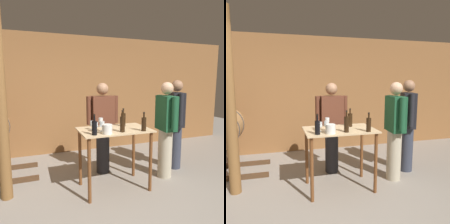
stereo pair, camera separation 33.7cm
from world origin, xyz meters
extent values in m
plane|color=gray|center=(0.00, 0.00, 0.00)|extent=(14.00, 14.00, 0.00)
cube|color=brown|center=(0.00, 2.47, 1.35)|extent=(8.40, 0.05, 2.70)
cube|color=#D1B284|center=(0.11, 0.41, 0.94)|extent=(1.07, 0.69, 0.02)
cylinder|color=brown|center=(-0.37, 0.13, 0.46)|extent=(0.05, 0.05, 0.93)
cylinder|color=brown|center=(0.58, 0.13, 0.46)|extent=(0.05, 0.05, 0.93)
cylinder|color=brown|center=(-0.37, 0.70, 0.46)|extent=(0.05, 0.05, 0.93)
cylinder|color=brown|center=(0.58, 0.70, 0.46)|extent=(0.05, 0.05, 0.93)
cylinder|color=brown|center=(-1.45, 0.67, 1.35)|extent=(0.16, 0.16, 2.70)
cylinder|color=black|center=(-0.27, 0.18, 1.04)|extent=(0.07, 0.07, 0.19)
cylinder|color=black|center=(-0.27, 0.18, 1.19)|extent=(0.02, 0.02, 0.09)
cylinder|color=black|center=(-0.27, 0.18, 1.22)|extent=(0.03, 0.03, 0.02)
cylinder|color=black|center=(0.15, 0.20, 1.06)|extent=(0.07, 0.07, 0.22)
cylinder|color=black|center=(0.15, 0.20, 1.22)|extent=(0.02, 0.02, 0.09)
cylinder|color=black|center=(0.15, 0.20, 1.25)|extent=(0.03, 0.03, 0.02)
cylinder|color=black|center=(0.32, 0.56, 1.05)|extent=(0.07, 0.07, 0.21)
cylinder|color=black|center=(0.32, 0.56, 1.20)|extent=(0.02, 0.02, 0.08)
cylinder|color=black|center=(0.32, 0.56, 1.23)|extent=(0.03, 0.03, 0.02)
cylinder|color=black|center=(0.47, 0.15, 1.05)|extent=(0.07, 0.07, 0.20)
cylinder|color=black|center=(0.47, 0.15, 1.19)|extent=(0.02, 0.02, 0.08)
cylinder|color=black|center=(0.47, 0.15, 1.22)|extent=(0.03, 0.03, 0.02)
cylinder|color=silver|center=(-0.22, 0.49, 0.95)|extent=(0.06, 0.06, 0.00)
cylinder|color=silver|center=(-0.22, 0.49, 0.98)|extent=(0.01, 0.01, 0.06)
cylinder|color=silver|center=(-0.22, 0.49, 1.05)|extent=(0.06, 0.06, 0.07)
cylinder|color=silver|center=(-0.21, 0.34, 0.95)|extent=(0.06, 0.06, 0.00)
cylinder|color=silver|center=(-0.21, 0.34, 0.98)|extent=(0.01, 0.01, 0.07)
cylinder|color=silver|center=(-0.21, 0.34, 1.05)|extent=(0.07, 0.07, 0.07)
cylinder|color=silver|center=(-0.11, 0.35, 0.95)|extent=(0.06, 0.06, 0.00)
cylinder|color=silver|center=(-0.11, 0.35, 0.99)|extent=(0.01, 0.01, 0.08)
cylinder|color=silver|center=(-0.11, 0.35, 1.06)|extent=(0.07, 0.07, 0.07)
cylinder|color=silver|center=(-0.04, 0.64, 0.95)|extent=(0.06, 0.06, 0.00)
cylinder|color=silver|center=(-0.04, 0.64, 0.99)|extent=(0.01, 0.01, 0.07)
cylinder|color=silver|center=(-0.04, 0.64, 1.06)|extent=(0.07, 0.07, 0.07)
cylinder|color=white|center=(-0.09, 0.18, 1.01)|extent=(0.14, 0.14, 0.13)
cylinder|color=#232328|center=(0.13, 1.05, 0.43)|extent=(0.24, 0.24, 0.86)
cube|color=#592D1E|center=(0.13, 1.05, 1.13)|extent=(0.40, 0.22, 0.55)
sphere|color=#9E7051|center=(0.13, 1.05, 1.53)|extent=(0.21, 0.21, 0.21)
cylinder|color=#592D1E|center=(0.38, 1.05, 1.16)|extent=(0.09, 0.09, 0.50)
cylinder|color=#592D1E|center=(-0.12, 1.05, 1.16)|extent=(0.09, 0.09, 0.50)
cylinder|color=#333847|center=(1.50, 0.76, 0.42)|extent=(0.24, 0.24, 0.83)
cube|color=black|center=(1.50, 0.76, 1.14)|extent=(0.34, 0.45, 0.63)
sphere|color=#9E7051|center=(1.50, 0.76, 1.58)|extent=(0.21, 0.21, 0.21)
cylinder|color=black|center=(1.58, 0.99, 1.18)|extent=(0.09, 0.09, 0.57)
cylinder|color=black|center=(1.41, 0.52, 1.18)|extent=(0.09, 0.09, 0.57)
cylinder|color=#B7AD93|center=(1.08, 0.48, 0.42)|extent=(0.24, 0.24, 0.84)
cube|color=#194C2D|center=(1.08, 0.48, 1.14)|extent=(0.25, 0.42, 0.58)
sphere|color=tan|center=(1.08, 0.48, 1.55)|extent=(0.21, 0.21, 0.21)
cylinder|color=#194C2D|center=(1.10, 0.73, 1.16)|extent=(0.09, 0.09, 0.52)
cylinder|color=#194C2D|center=(1.06, 0.23, 1.16)|extent=(0.09, 0.09, 0.52)
camera|label=1|loc=(-1.08, -2.61, 1.68)|focal=35.00mm
camera|label=2|loc=(-0.76, -2.71, 1.68)|focal=35.00mm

